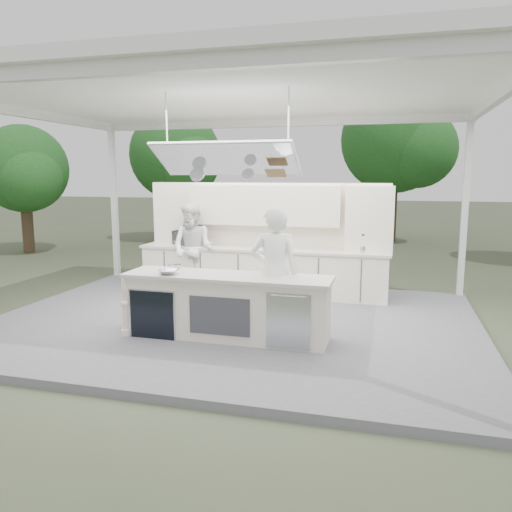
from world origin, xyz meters
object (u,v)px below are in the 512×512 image
(back_counter, at_px, (262,271))
(head_chef, at_px, (274,273))
(demo_island, at_px, (226,306))
(sous_chef, at_px, (193,249))

(back_counter, height_order, head_chef, head_chef)
(demo_island, bearing_deg, head_chef, 17.02)
(back_counter, xyz_separation_m, head_chef, (0.87, -2.60, 0.50))
(sous_chef, bearing_deg, back_counter, 22.88)
(demo_island, relative_size, back_counter, 0.61)
(demo_island, relative_size, head_chef, 1.59)
(demo_island, distance_m, head_chef, 0.88)
(head_chef, height_order, sous_chef, head_chef)
(demo_island, bearing_deg, back_counter, 93.63)
(demo_island, height_order, head_chef, head_chef)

